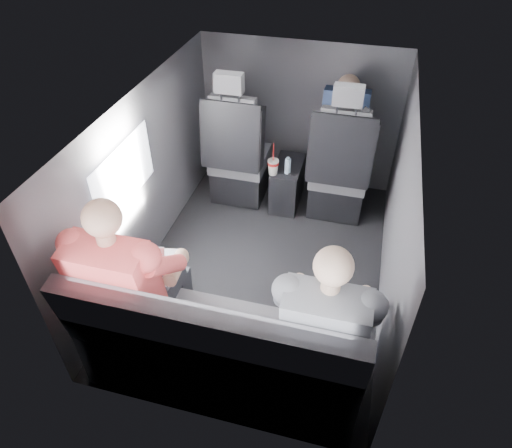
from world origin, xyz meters
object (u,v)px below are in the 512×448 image
(front_seat_left, at_px, (238,160))
(soda_cup, at_px, (273,166))
(passenger_rear_right, at_px, (325,323))
(passenger_front_right, at_px, (344,124))
(passenger_rear_left, at_px, (132,282))
(laptop_black, at_px, (325,297))
(front_seat_right, at_px, (339,174))
(laptop_white, at_px, (145,264))
(water_bottle, at_px, (288,166))
(center_console, at_px, (287,184))
(rear_bench, at_px, (220,352))

(front_seat_left, bearing_deg, soda_cup, -20.60)
(passenger_rear_right, xyz_separation_m, passenger_front_right, (-0.15, 2.07, 0.11))
(passenger_rear_left, bearing_deg, laptop_black, 9.96)
(front_seat_right, bearing_deg, laptop_black, -86.96)
(laptop_white, height_order, passenger_rear_left, passenger_rear_left)
(water_bottle, xyz_separation_m, laptop_black, (0.52, -1.53, 0.16))
(front_seat_right, height_order, soda_cup, front_seat_right)
(laptop_white, bearing_deg, center_console, 72.13)
(front_seat_left, relative_size, passenger_front_right, 1.71)
(front_seat_right, relative_size, rear_bench, 0.79)
(laptop_white, xyz_separation_m, laptop_black, (1.08, 0.02, -0.01))
(front_seat_left, distance_m, rear_bench, 1.96)
(rear_bench, bearing_deg, front_seat_left, 103.31)
(soda_cup, height_order, passenger_front_right, passenger_front_right)
(rear_bench, distance_m, soda_cup, 1.78)
(front_seat_left, relative_size, passenger_rear_right, 1.02)
(laptop_white, distance_m, passenger_front_right, 2.13)
(passenger_rear_left, bearing_deg, rear_bench, -9.86)
(center_console, xyz_separation_m, passenger_rear_left, (-0.54, -1.85, 0.46))
(soda_cup, bearing_deg, passenger_front_right, 36.83)
(water_bottle, relative_size, passenger_rear_left, 0.12)
(rear_bench, distance_m, passenger_rear_left, 0.65)
(front_seat_right, relative_size, center_console, 2.64)
(laptop_black, xyz_separation_m, passenger_rear_left, (-1.08, -0.19, 0.03))
(laptop_white, xyz_separation_m, passenger_rear_left, (0.00, -0.17, 0.02))
(laptop_white, bearing_deg, soda_cup, 73.67)
(laptop_white, bearing_deg, passenger_rear_left, -89.61)
(passenger_rear_left, xyz_separation_m, passenger_front_right, (0.96, 2.07, 0.09))
(front_seat_right, xyz_separation_m, passenger_rear_right, (0.12, -1.81, 0.24))
(center_console, distance_m, passenger_front_right, 0.72)
(water_bottle, xyz_separation_m, laptop_white, (-0.56, -1.56, 0.17))
(passenger_rear_right, bearing_deg, passenger_rear_left, -179.96)
(front_seat_left, height_order, passenger_rear_right, front_seat_left)
(passenger_rear_right, bearing_deg, front_seat_right, 93.66)
(laptop_black, bearing_deg, rear_bench, -152.14)
(laptop_black, relative_size, passenger_rear_right, 0.25)
(passenger_front_right, bearing_deg, water_bottle, -139.49)
(water_bottle, distance_m, laptop_white, 1.66)
(rear_bench, bearing_deg, water_bottle, 89.45)
(front_seat_left, distance_m, laptop_black, 1.91)
(passenger_rear_left, bearing_deg, water_bottle, 72.02)
(passenger_rear_left, bearing_deg, passenger_rear_right, 0.04)
(front_seat_right, xyz_separation_m, soda_cup, (-0.55, -0.13, 0.07))
(water_bottle, height_order, laptop_black, laptop_black)
(passenger_front_right, bearing_deg, center_console, -152.57)
(soda_cup, height_order, passenger_rear_right, passenger_rear_right)
(water_bottle, height_order, passenger_rear_right, passenger_rear_right)
(front_seat_left, relative_size, laptop_white, 3.14)
(front_seat_left, height_order, front_seat_right, same)
(rear_bench, relative_size, soda_cup, 5.48)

